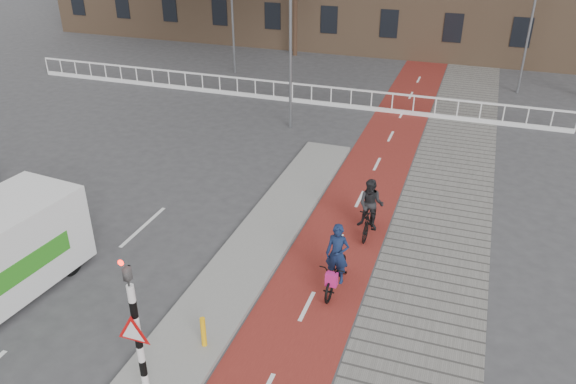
% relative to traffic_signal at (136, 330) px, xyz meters
% --- Properties ---
extents(ground, '(120.00, 120.00, 0.00)m').
position_rel_traffic_signal_xyz_m(ground, '(0.60, 2.02, -1.99)').
color(ground, '#38383A').
rests_on(ground, ground).
extents(bike_lane, '(2.50, 60.00, 0.01)m').
position_rel_traffic_signal_xyz_m(bike_lane, '(2.10, 12.02, -1.98)').
color(bike_lane, maroon).
rests_on(bike_lane, ground).
extents(sidewalk, '(3.00, 60.00, 0.01)m').
position_rel_traffic_signal_xyz_m(sidewalk, '(4.90, 12.02, -1.98)').
color(sidewalk, slate).
rests_on(sidewalk, ground).
extents(curb_island, '(1.80, 16.00, 0.12)m').
position_rel_traffic_signal_xyz_m(curb_island, '(-0.10, 6.02, -1.93)').
color(curb_island, gray).
rests_on(curb_island, ground).
extents(traffic_signal, '(0.80, 0.80, 3.68)m').
position_rel_traffic_signal_xyz_m(traffic_signal, '(0.00, 0.00, 0.00)').
color(traffic_signal, black).
rests_on(traffic_signal, curb_island).
extents(bollard, '(0.12, 0.12, 0.77)m').
position_rel_traffic_signal_xyz_m(bollard, '(0.35, 1.82, -1.49)').
color(bollard, '#FCB40E').
rests_on(bollard, curb_island).
extents(cyclist_near, '(0.68, 1.84, 1.91)m').
position_rel_traffic_signal_xyz_m(cyclist_near, '(2.59, 4.97, -1.34)').
color(cyclist_near, black).
rests_on(cyclist_near, bike_lane).
extents(cyclist_far, '(0.79, 1.70, 1.83)m').
position_rel_traffic_signal_xyz_m(cyclist_far, '(2.86, 7.90, -1.22)').
color(cyclist_far, black).
rests_on(cyclist_far, bike_lane).
extents(railing, '(28.00, 0.10, 0.99)m').
position_rel_traffic_signal_xyz_m(railing, '(-4.40, 19.02, -1.68)').
color(railing, silver).
rests_on(railing, ground).
extents(streetlight_near, '(0.12, 0.12, 8.02)m').
position_rel_traffic_signal_xyz_m(streetlight_near, '(-2.35, 15.67, 2.02)').
color(streetlight_near, slate).
rests_on(streetlight_near, ground).
extents(streetlight_left, '(0.12, 0.12, 8.12)m').
position_rel_traffic_signal_xyz_m(streetlight_left, '(-8.32, 22.99, 2.07)').
color(streetlight_left, slate).
rests_on(streetlight_left, ground).
extents(streetlight_right, '(0.12, 0.12, 7.91)m').
position_rel_traffic_signal_xyz_m(streetlight_right, '(7.33, 24.35, 1.97)').
color(streetlight_right, slate).
rests_on(streetlight_right, ground).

